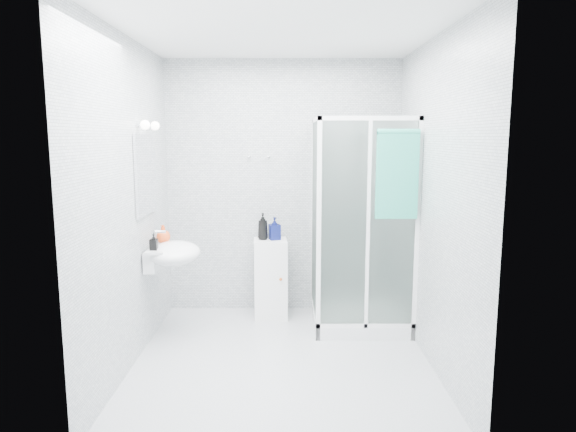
{
  "coord_description": "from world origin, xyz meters",
  "views": [
    {
      "loc": [
        0.05,
        -4.0,
        1.82
      ],
      "look_at": [
        0.05,
        0.35,
        1.15
      ],
      "focal_mm": 32.0,
      "sensor_mm": 36.0,
      "label": 1
    }
  ],
  "objects_px": {
    "shampoo_bottle_a": "(263,226)",
    "shower_enclosure": "(352,282)",
    "shampoo_bottle_b": "(275,228)",
    "hand_towel": "(397,172)",
    "soap_dispenser_black": "(154,242)",
    "soap_dispenser_orange": "(163,234)",
    "storage_cabinet": "(271,279)",
    "wall_basin": "(172,254)"
  },
  "relations": [
    {
      "from": "shampoo_bottle_a",
      "to": "shampoo_bottle_b",
      "type": "height_order",
      "value": "shampoo_bottle_a"
    },
    {
      "from": "hand_towel",
      "to": "soap_dispenser_black",
      "type": "height_order",
      "value": "hand_towel"
    },
    {
      "from": "shampoo_bottle_b",
      "to": "soap_dispenser_orange",
      "type": "distance_m",
      "value": 1.1
    },
    {
      "from": "wall_basin",
      "to": "hand_towel",
      "type": "bearing_deg",
      "value": -2.47
    },
    {
      "from": "soap_dispenser_orange",
      "to": "storage_cabinet",
      "type": "bearing_deg",
      "value": 24.09
    },
    {
      "from": "shampoo_bottle_b",
      "to": "soap_dispenser_black",
      "type": "distance_m",
      "value": 1.27
    },
    {
      "from": "storage_cabinet",
      "to": "soap_dispenser_black",
      "type": "relative_size",
      "value": 5.73
    },
    {
      "from": "shampoo_bottle_a",
      "to": "shower_enclosure",
      "type": "bearing_deg",
      "value": -18.61
    },
    {
      "from": "shower_enclosure",
      "to": "soap_dispenser_black",
      "type": "height_order",
      "value": "shower_enclosure"
    },
    {
      "from": "soap_dispenser_orange",
      "to": "soap_dispenser_black",
      "type": "xyz_separation_m",
      "value": [
        -0.01,
        -0.31,
        -0.01
      ]
    },
    {
      "from": "wall_basin",
      "to": "soap_dispenser_black",
      "type": "distance_m",
      "value": 0.23
    },
    {
      "from": "shower_enclosure",
      "to": "hand_towel",
      "type": "height_order",
      "value": "shower_enclosure"
    },
    {
      "from": "shower_enclosure",
      "to": "soap_dispenser_orange",
      "type": "height_order",
      "value": "shower_enclosure"
    },
    {
      "from": "shampoo_bottle_a",
      "to": "shampoo_bottle_b",
      "type": "relative_size",
      "value": 1.18
    },
    {
      "from": "shampoo_bottle_a",
      "to": "soap_dispenser_black",
      "type": "relative_size",
      "value": 1.93
    },
    {
      "from": "storage_cabinet",
      "to": "hand_towel",
      "type": "height_order",
      "value": "hand_towel"
    },
    {
      "from": "shampoo_bottle_a",
      "to": "soap_dispenser_orange",
      "type": "height_order",
      "value": "shampoo_bottle_a"
    },
    {
      "from": "storage_cabinet",
      "to": "shampoo_bottle_b",
      "type": "bearing_deg",
      "value": 14.54
    },
    {
      "from": "storage_cabinet",
      "to": "soap_dispenser_black",
      "type": "bearing_deg",
      "value": -146.6
    },
    {
      "from": "shower_enclosure",
      "to": "soap_dispenser_orange",
      "type": "distance_m",
      "value": 1.84
    },
    {
      "from": "shower_enclosure",
      "to": "shampoo_bottle_a",
      "type": "xyz_separation_m",
      "value": [
        -0.87,
        0.29,
        0.49
      ]
    },
    {
      "from": "wall_basin",
      "to": "shampoo_bottle_a",
      "type": "height_order",
      "value": "shampoo_bottle_a"
    },
    {
      "from": "shower_enclosure",
      "to": "hand_towel",
      "type": "distance_m",
      "value": 1.19
    },
    {
      "from": "storage_cabinet",
      "to": "hand_towel",
      "type": "relative_size",
      "value": 1.05
    },
    {
      "from": "shower_enclosure",
      "to": "storage_cabinet",
      "type": "relative_size",
      "value": 2.5
    },
    {
      "from": "shower_enclosure",
      "to": "hand_towel",
      "type": "xyz_separation_m",
      "value": [
        0.31,
        -0.4,
        1.08
      ]
    },
    {
      "from": "shampoo_bottle_a",
      "to": "wall_basin",
      "type": "bearing_deg",
      "value": -142.14
    },
    {
      "from": "shampoo_bottle_b",
      "to": "soap_dispenser_black",
      "type": "xyz_separation_m",
      "value": [
        -1.02,
        -0.75,
        0.02
      ]
    },
    {
      "from": "soap_dispenser_black",
      "to": "soap_dispenser_orange",
      "type": "bearing_deg",
      "value": 88.43
    },
    {
      "from": "shampoo_bottle_b",
      "to": "soap_dispenser_orange",
      "type": "relative_size",
      "value": 1.41
    },
    {
      "from": "shower_enclosure",
      "to": "hand_towel",
      "type": "bearing_deg",
      "value": -52.15
    },
    {
      "from": "wall_basin",
      "to": "storage_cabinet",
      "type": "xyz_separation_m",
      "value": [
        0.86,
        0.59,
        -0.4
      ]
    },
    {
      "from": "wall_basin",
      "to": "shampoo_bottle_a",
      "type": "xyz_separation_m",
      "value": [
        0.78,
        0.61,
        0.14
      ]
    },
    {
      "from": "hand_towel",
      "to": "shampoo_bottle_a",
      "type": "distance_m",
      "value": 1.49
    },
    {
      "from": "shower_enclosure",
      "to": "storage_cabinet",
      "type": "bearing_deg",
      "value": 160.77
    },
    {
      "from": "hand_towel",
      "to": "soap_dispenser_black",
      "type": "bearing_deg",
      "value": -178.31
    },
    {
      "from": "soap_dispenser_black",
      "to": "wall_basin",
      "type": "bearing_deg",
      "value": 51.62
    },
    {
      "from": "storage_cabinet",
      "to": "hand_towel",
      "type": "xyz_separation_m",
      "value": [
        1.11,
        -0.68,
        1.12
      ]
    },
    {
      "from": "shampoo_bottle_a",
      "to": "shampoo_bottle_b",
      "type": "xyz_separation_m",
      "value": [
        0.12,
        -0.0,
        -0.02
      ]
    },
    {
      "from": "storage_cabinet",
      "to": "shampoo_bottle_a",
      "type": "height_order",
      "value": "shampoo_bottle_a"
    },
    {
      "from": "hand_towel",
      "to": "shampoo_bottle_a",
      "type": "bearing_deg",
      "value": 149.58
    },
    {
      "from": "storage_cabinet",
      "to": "soap_dispenser_orange",
      "type": "distance_m",
      "value": 1.19
    }
  ]
}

